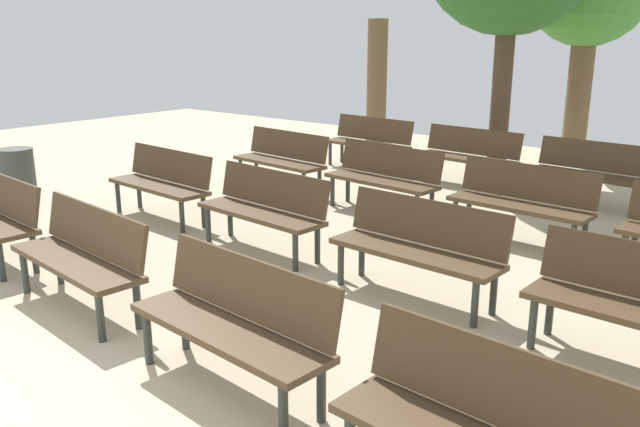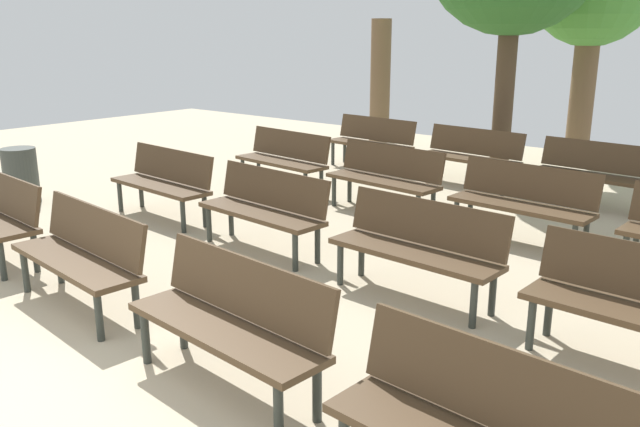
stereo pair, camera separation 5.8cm
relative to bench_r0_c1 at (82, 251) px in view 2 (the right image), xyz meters
name	(u,v)px [view 2 (the right image)]	position (x,y,z in m)	size (l,w,h in m)	color
bench_r0_c1	(82,251)	(0.00, 0.00, 0.00)	(1.64, 0.62, 0.87)	#4C3823
bench_r0_c2	(232,317)	(1.96, -0.10, 0.00)	(1.63, 0.59, 0.87)	#4C3823
bench_r1_c0	(164,179)	(-1.74, 2.20, 0.00)	(1.62, 0.57, 0.87)	#4C3823
bench_r1_c1	(265,206)	(0.14, 2.09, 0.00)	(1.63, 0.59, 0.87)	#4C3823
bench_r1_c2	(418,244)	(2.10, 2.01, 0.00)	(1.62, 0.55, 0.87)	#4C3823
bench_r2_c0	(284,157)	(-1.62, 4.31, 0.00)	(1.64, 0.62, 0.87)	#4C3823
bench_r2_c1	(386,175)	(0.27, 4.21, 0.00)	(1.63, 0.61, 0.87)	#4C3823
bench_r2_c2	(523,199)	(2.17, 4.13, 0.00)	(1.62, 0.57, 0.87)	#4C3823
bench_r3_c0	(372,140)	(-1.52, 6.44, 0.00)	(1.63, 0.59, 0.87)	#4C3823
bench_r3_c1	(471,153)	(0.41, 6.33, 0.00)	(1.63, 0.61, 0.87)	#4C3823
bench_r3_c2	(595,170)	(2.30, 6.25, 0.00)	(1.63, 0.58, 0.87)	#4C3823
tree_2	(380,81)	(-3.06, 8.90, 0.78)	(0.42, 0.42, 2.56)	brown
trash_bin	(21,176)	(-3.90, 1.40, -0.12)	(0.46, 0.46, 0.77)	#383D38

